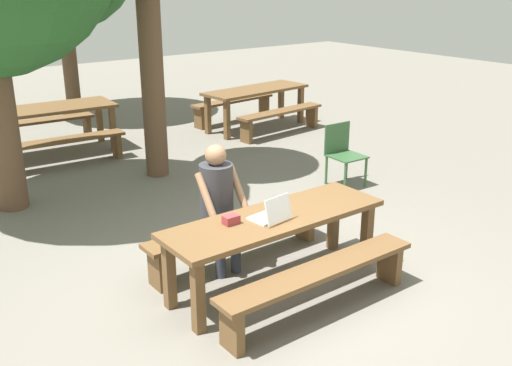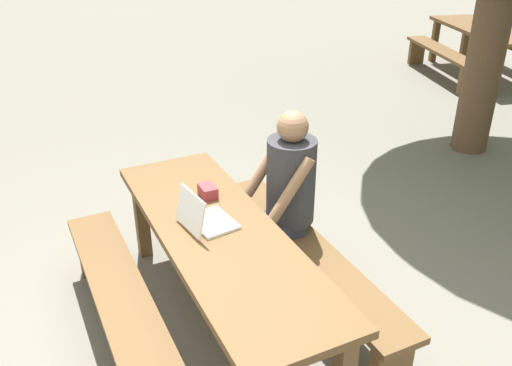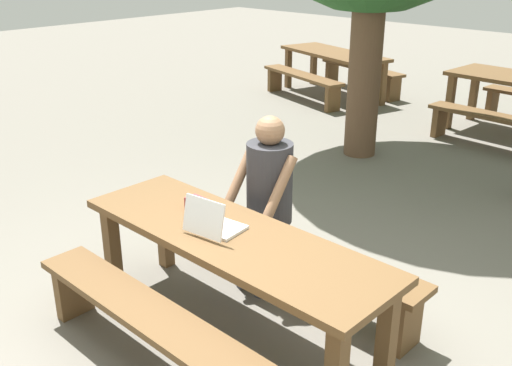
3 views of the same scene
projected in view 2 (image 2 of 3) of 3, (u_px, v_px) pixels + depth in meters
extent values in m
plane|color=slate|center=(223.00, 323.00, 3.55)|extent=(30.00, 30.00, 0.00)
cube|color=brown|center=(220.00, 235.00, 3.23)|extent=(2.16, 0.67, 0.05)
cube|color=brown|center=(142.00, 217.00, 4.08)|extent=(0.09, 0.09, 0.65)
cube|color=brown|center=(201.00, 203.00, 4.27)|extent=(0.09, 0.09, 0.65)
cube|color=brown|center=(123.00, 301.00, 3.13)|extent=(2.01, 0.30, 0.05)
cube|color=brown|center=(96.00, 250.00, 3.95)|extent=(0.08, 0.24, 0.38)
cube|color=brown|center=(307.00, 248.00, 3.59)|extent=(2.01, 0.30, 0.05)
cube|color=brown|center=(248.00, 212.00, 4.41)|extent=(0.08, 0.24, 0.38)
cube|color=white|center=(212.00, 222.00, 3.29)|extent=(0.32, 0.26, 0.02)
cube|color=white|center=(191.00, 211.00, 3.17)|extent=(0.30, 0.10, 0.22)
cube|color=black|center=(192.00, 211.00, 3.17)|extent=(0.28, 0.08, 0.20)
cube|color=#993338|center=(208.00, 191.00, 3.57)|extent=(0.14, 0.10, 0.08)
cylinder|color=#333847|center=(260.00, 253.00, 3.87)|extent=(0.10, 0.10, 0.42)
cylinder|color=#333847|center=(272.00, 267.00, 3.73)|extent=(0.10, 0.10, 0.42)
cube|color=#333847|center=(278.00, 226.00, 3.72)|extent=(0.28, 0.28, 0.12)
cylinder|color=#333338|center=(291.00, 181.00, 3.60)|extent=(0.32, 0.32, 0.58)
cylinder|color=#936B4C|center=(265.00, 166.00, 3.69)|extent=(0.07, 0.32, 0.41)
cylinder|color=#936B4C|center=(291.00, 190.00, 3.40)|extent=(0.07, 0.32, 0.41)
sphere|color=#936B4C|center=(293.00, 127.00, 3.42)|extent=(0.20, 0.20, 0.20)
cube|color=brown|center=(484.00, 29.00, 8.08)|extent=(2.10, 1.23, 0.05)
cube|color=brown|center=(435.00, 41.00, 8.98)|extent=(0.11, 0.11, 0.67)
cube|color=brown|center=(496.00, 71.00, 7.43)|extent=(0.11, 0.11, 0.67)
cube|color=brown|center=(465.00, 39.00, 9.07)|extent=(0.11, 0.11, 0.67)
cube|color=brown|center=(442.00, 51.00, 8.12)|extent=(1.80, 0.75, 0.05)
cube|color=brown|center=(417.00, 52.00, 8.90)|extent=(0.14, 0.25, 0.38)
cube|color=brown|center=(467.00, 81.00, 7.53)|extent=(0.14, 0.25, 0.38)
cube|color=brown|center=(486.00, 49.00, 9.11)|extent=(0.14, 0.25, 0.38)
cylinder|color=brown|center=(488.00, 44.00, 5.48)|extent=(0.37, 0.37, 2.25)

